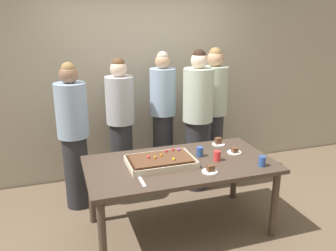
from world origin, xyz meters
The scene contains 16 objects.
ground_plane centered at (0.00, 0.00, 0.00)m, with size 12.00×12.00×0.00m, color brown.
interior_back_panel centered at (0.00, 1.60, 1.50)m, with size 8.00×0.12×3.00m, color #B2A893.
party_table centered at (0.00, 0.00, 0.67)m, with size 1.86×0.98×0.75m.
sheet_cake centered at (-0.20, 0.02, 0.78)m, with size 0.65×0.43×0.10m.
plated_slice_near_left centered at (0.59, 0.35, 0.77)m, with size 0.15×0.15×0.08m.
plated_slice_near_right centered at (0.64, 0.06, 0.77)m, with size 0.15×0.15×0.06m.
plated_slice_far_left centered at (0.19, -0.29, 0.77)m, with size 0.15×0.15×0.07m.
drink_cup_nearest centered at (0.37, -0.06, 0.80)m, with size 0.07×0.07×0.10m, color red.
drink_cup_middle centered at (0.72, -0.32, 0.80)m, with size 0.07×0.07×0.10m, color #2D5199.
drink_cup_far_end centered at (0.25, 0.10, 0.80)m, with size 0.07×0.07×0.10m, color #2D5199.
cake_server_utensil centered at (-0.47, -0.30, 0.75)m, with size 0.03×0.20×0.01m, color silver.
person_serving_front centered at (0.19, 1.19, 0.90)m, with size 0.33×0.33×1.73m.
person_green_shirt_behind centered at (0.88, 1.12, 0.92)m, with size 0.36×0.36×1.76m.
person_striped_tie_right centered at (-0.97, 0.82, 0.87)m, with size 0.34×0.34×1.68m.
person_far_right_suit centered at (-0.38, 1.13, 0.87)m, with size 0.35×0.35×1.68m.
person_left_edge_reaching centered at (0.53, 0.81, 0.92)m, with size 0.37×0.37×1.78m.
Camera 1 is at (-1.11, -2.98, 2.12)m, focal length 37.12 mm.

